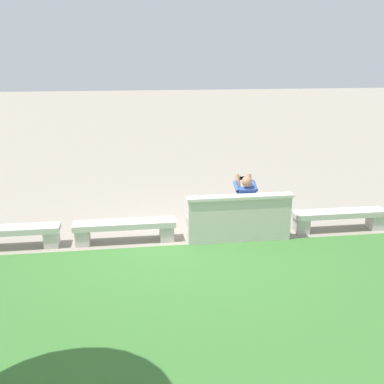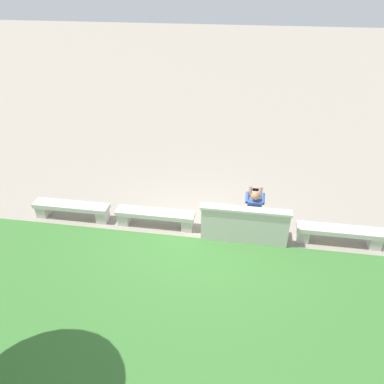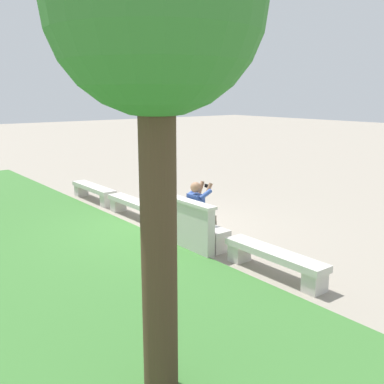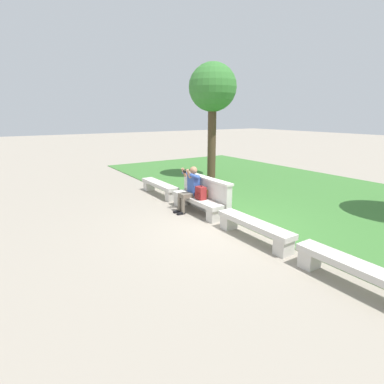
{
  "view_description": "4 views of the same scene",
  "coord_description": "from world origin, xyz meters",
  "px_view_note": "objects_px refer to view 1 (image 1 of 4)",
  "views": [
    {
      "loc": [
        0.99,
        8.68,
        3.73
      ],
      "look_at": [
        -0.34,
        -0.79,
        0.77
      ],
      "focal_mm": 42.0,
      "sensor_mm": 36.0,
      "label": 1
    },
    {
      "loc": [
        -1.05,
        7.81,
        5.94
      ],
      "look_at": [
        0.2,
        -0.1,
        1.08
      ],
      "focal_mm": 35.0,
      "sensor_mm": 36.0,
      "label": 2
    },
    {
      "loc": [
        -8.36,
        5.59,
        3.08
      ],
      "look_at": [
        -0.78,
        -0.32,
        0.96
      ],
      "focal_mm": 42.0,
      "sensor_mm": 36.0,
      "label": 3
    },
    {
      "loc": [
        5.68,
        -4.58,
        2.76
      ],
      "look_at": [
        -0.4,
        -0.64,
        0.87
      ],
      "focal_mm": 28.0,
      "sensor_mm": 36.0,
      "label": 4
    }
  ],
  "objects_px": {
    "backpack": "(226,209)",
    "person_photographer": "(245,202)",
    "bench_main": "(339,217)",
    "bench_mid": "(125,228)",
    "bench_near": "(236,222)",
    "bench_far": "(6,234)"
  },
  "relations": [
    {
      "from": "bench_near",
      "to": "backpack",
      "type": "xyz_separation_m",
      "value": [
        0.2,
        0.01,
        0.32
      ]
    },
    {
      "from": "bench_main",
      "to": "bench_near",
      "type": "height_order",
      "value": "same"
    },
    {
      "from": "backpack",
      "to": "person_photographer",
      "type": "bearing_deg",
      "value": -168.17
    },
    {
      "from": "bench_near",
      "to": "person_photographer",
      "type": "height_order",
      "value": "person_photographer"
    },
    {
      "from": "bench_main",
      "to": "bench_near",
      "type": "bearing_deg",
      "value": 0.0
    },
    {
      "from": "bench_far",
      "to": "person_photographer",
      "type": "relative_size",
      "value": 1.57
    },
    {
      "from": "bench_mid",
      "to": "person_photographer",
      "type": "bearing_deg",
      "value": -178.24
    },
    {
      "from": "bench_near",
      "to": "bench_mid",
      "type": "bearing_deg",
      "value": 0.0
    },
    {
      "from": "person_photographer",
      "to": "bench_mid",
      "type": "bearing_deg",
      "value": 1.76
    },
    {
      "from": "bench_far",
      "to": "backpack",
      "type": "bearing_deg",
      "value": 179.9
    },
    {
      "from": "bench_near",
      "to": "bench_far",
      "type": "xyz_separation_m",
      "value": [
        4.65,
        0.0,
        0.0
      ]
    },
    {
      "from": "bench_mid",
      "to": "backpack",
      "type": "relative_size",
      "value": 4.85
    },
    {
      "from": "bench_mid",
      "to": "bench_far",
      "type": "xyz_separation_m",
      "value": [
        2.32,
        0.0,
        0.0
      ]
    },
    {
      "from": "bench_main",
      "to": "bench_mid",
      "type": "distance_m",
      "value": 4.65
    },
    {
      "from": "bench_near",
      "to": "person_photographer",
      "type": "xyz_separation_m",
      "value": [
        -0.2,
        -0.08,
        0.43
      ]
    },
    {
      "from": "bench_mid",
      "to": "backpack",
      "type": "distance_m",
      "value": 2.14
    },
    {
      "from": "bench_mid",
      "to": "bench_near",
      "type": "bearing_deg",
      "value": 180.0
    },
    {
      "from": "bench_near",
      "to": "backpack",
      "type": "bearing_deg",
      "value": 2.09
    },
    {
      "from": "bench_main",
      "to": "backpack",
      "type": "bearing_deg",
      "value": 0.17
    },
    {
      "from": "backpack",
      "to": "bench_main",
      "type": "bearing_deg",
      "value": -179.83
    },
    {
      "from": "bench_main",
      "to": "backpack",
      "type": "relative_size",
      "value": 4.85
    },
    {
      "from": "bench_near",
      "to": "bench_far",
      "type": "relative_size",
      "value": 1.0
    }
  ]
}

